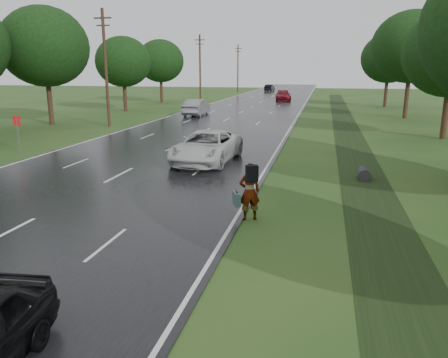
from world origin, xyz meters
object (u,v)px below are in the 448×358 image
road_sign (17,127)px  silver_sedan (196,107)px  white_pickup (207,147)px  pedestrian (249,191)px

road_sign → silver_sedan: bearing=79.5°
road_sign → white_pickup: 11.88m
white_pickup → silver_sedan: 24.78m
road_sign → pedestrian: road_sign is taller
road_sign → pedestrian: 18.01m
silver_sedan → pedestrian: bearing=108.3°
pedestrian → white_pickup: size_ratio=0.32×
pedestrian → white_pickup: (-3.82, 8.75, -0.13)m
white_pickup → silver_sedan: (-7.52, 23.62, 0.03)m
white_pickup → silver_sedan: size_ratio=1.14×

